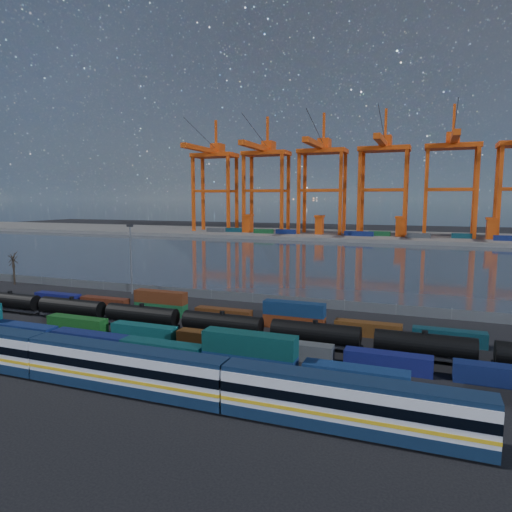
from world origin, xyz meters
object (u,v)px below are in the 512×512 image
(passenger_train, at_px, (124,370))
(tanker_string, at_px, (267,329))
(bare_tree, at_px, (14,268))
(gantry_cranes, at_px, (352,160))

(passenger_train, distance_m, tanker_string, 25.37)
(passenger_train, distance_m, bare_tree, 83.38)
(passenger_train, height_order, tanker_string, passenger_train)
(tanker_string, distance_m, gantry_cranes, 205.61)
(passenger_train, relative_size, tanker_string, 0.64)
(bare_tree, xyz_separation_m, gantry_cranes, (59.03, 177.83, 40.02))
(passenger_train, distance_m, gantry_cranes, 227.97)
(passenger_train, xyz_separation_m, bare_tree, (-69.50, 46.05, 1.65))
(bare_tree, distance_m, gantry_cranes, 191.60)
(tanker_string, relative_size, gantry_cranes, 0.60)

